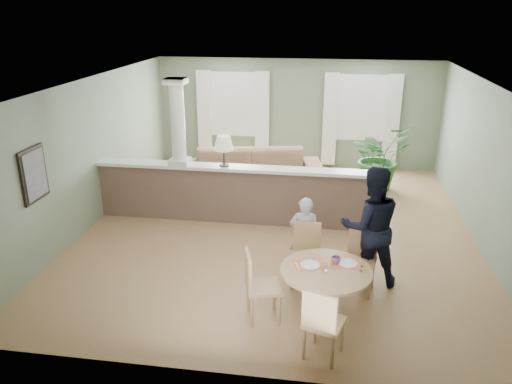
% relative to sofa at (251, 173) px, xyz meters
% --- Properties ---
extents(ground, '(8.00, 8.00, 0.00)m').
position_rel_sofa_xyz_m(ground, '(0.81, -1.82, -0.46)').
color(ground, tan).
rests_on(ground, ground).
extents(room_shell, '(7.02, 8.02, 2.71)m').
position_rel_sofa_xyz_m(room_shell, '(0.78, -1.19, 1.35)').
color(room_shell, gray).
rests_on(room_shell, ground).
extents(pony_wall, '(5.32, 0.38, 2.70)m').
position_rel_sofa_xyz_m(pony_wall, '(-0.18, -1.62, 0.25)').
color(pony_wall, brown).
rests_on(pony_wall, ground).
extents(sofa, '(3.31, 1.80, 0.91)m').
position_rel_sofa_xyz_m(sofa, '(0.00, 0.00, 0.00)').
color(sofa, '#926B4F').
rests_on(sofa, ground).
extents(houseplant, '(1.76, 1.72, 1.48)m').
position_rel_sofa_xyz_m(houseplant, '(2.80, 0.72, 0.28)').
color(houseplant, '#285C24').
rests_on(houseplant, ground).
extents(dining_table, '(1.19, 1.19, 0.82)m').
position_rel_sofa_xyz_m(dining_table, '(1.72, -4.54, 0.12)').
color(dining_table, tan).
rests_on(dining_table, ground).
extents(chair_far_boy, '(0.45, 0.45, 0.93)m').
position_rel_sofa_xyz_m(chair_far_boy, '(1.42, -3.68, 0.06)').
color(chair_far_boy, tan).
rests_on(chair_far_boy, ground).
extents(chair_far_man, '(0.52, 0.52, 0.98)m').
position_rel_sofa_xyz_m(chair_far_man, '(2.21, -3.74, 0.08)').
color(chair_far_man, tan).
rests_on(chair_far_man, ground).
extents(chair_near, '(0.54, 0.54, 0.95)m').
position_rel_sofa_xyz_m(chair_near, '(1.70, -5.41, 0.07)').
color(chair_near, tan).
rests_on(chair_near, ground).
extents(chair_side, '(0.55, 0.55, 0.97)m').
position_rel_sofa_xyz_m(chair_side, '(0.85, -4.72, 0.08)').
color(chair_side, tan).
rests_on(chair_side, ground).
extents(child_person, '(0.46, 0.31, 1.26)m').
position_rel_sofa_xyz_m(child_person, '(1.37, -3.41, 0.17)').
color(child_person, '#ABABB0').
rests_on(child_person, ground).
extents(man_person, '(1.00, 0.84, 1.82)m').
position_rel_sofa_xyz_m(man_person, '(2.33, -3.54, 0.46)').
color(man_person, black).
rests_on(man_person, ground).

